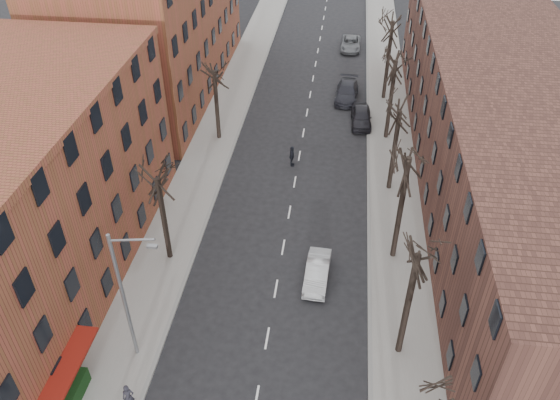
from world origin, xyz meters
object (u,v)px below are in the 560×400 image
(parked_car_near, at_px, (361,117))
(pedestrian_a, at_px, (129,397))
(parked_car_mid, at_px, (347,92))
(silver_sedan, at_px, (317,272))

(parked_car_near, height_order, pedestrian_a, pedestrian_a)
(parked_car_mid, bearing_deg, silver_sedan, -89.27)
(silver_sedan, height_order, pedestrian_a, pedestrian_a)
(silver_sedan, distance_m, parked_car_mid, 26.41)
(parked_car_mid, xyz_separation_m, pedestrian_a, (-10.20, -36.84, 0.19))
(silver_sedan, bearing_deg, pedestrian_a, -127.92)
(silver_sedan, height_order, parked_car_mid, parked_car_mid)
(silver_sedan, distance_m, parked_car_near, 21.41)
(parked_car_near, height_order, parked_car_mid, parked_car_near)
(parked_car_near, distance_m, parked_car_mid, 5.37)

